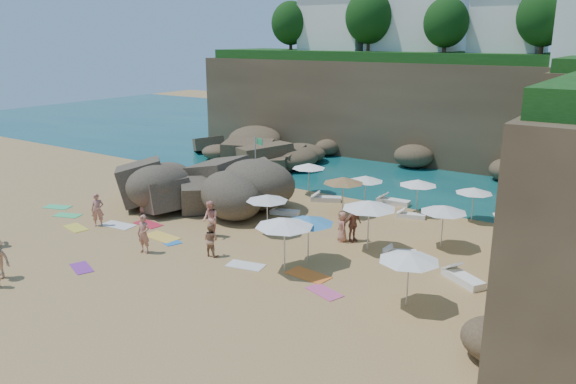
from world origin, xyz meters
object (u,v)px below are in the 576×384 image
Objects in this scene: person_stand_1 at (211,240)px; person_stand_4 at (342,227)px; parasol_0 at (309,166)px; lounger_0 at (326,199)px; person_stand_5 at (262,171)px; flag_pole at (257,157)px; parasol_2 at (474,190)px; person_stand_3 at (353,224)px; person_stand_2 at (258,185)px; parasol_1 at (366,178)px; person_stand_0 at (97,210)px; rock_outcrop at (203,204)px.

person_stand_1 is 1.03× the size of person_stand_4.
parasol_0 is 1.16× the size of lounger_0.
person_stand_5 is at bearing 139.72° from lounger_0.
flag_pole is 2.40× the size of person_stand_4.
person_stand_3 is (-4.01, -6.67, -0.87)m from parasol_2.
parasol_2 is at bearing -134.75° from person_stand_2.
lounger_0 is (-2.69, -0.01, -1.70)m from parasol_1.
person_stand_0 is at bearing -3.83° from person_stand_1.
parasol_2 is at bearing -11.98° from person_stand_0.
flag_pole is 11.01m from person_stand_0.
parasol_1 is 1.17× the size of person_stand_0.
person_stand_2 is 0.89× the size of person_stand_3.
person_stand_0 is (-16.59, -12.37, -0.85)m from parasol_2.
parasol_0 is at bearing 128.76° from lounger_0.
flag_pole is at bearing -155.83° from parasol_0.
person_stand_1 is at bearing 161.99° from person_stand_3.
person_stand_4 is at bearing -79.85° from lounger_0.
flag_pole is at bearing -175.53° from parasol_1.
rock_outcrop is at bearing -168.63° from lounger_0.
person_stand_0 reaches higher than person_stand_3.
parasol_2 is 1.11× the size of person_stand_0.
parasol_2 is at bearing 22.18° from rock_outcrop.
rock_outcrop is 6.66m from person_stand_0.
person_stand_3 is at bearing -3.38° from rock_outcrop.
person_stand_1 reaches higher than rock_outcrop.
lounger_0 is at bearing -179.80° from parasol_1.
parasol_0 is at bearing 24.17° from flag_pole.
flag_pole is at bearing 159.89° from lounger_0.
lounger_0 is at bearing -126.27° from person_stand_2.
parasol_0 reaches higher than person_stand_1.
person_stand_1 is (6.21, -6.15, 0.80)m from rock_outcrop.
flag_pole is at bearing 85.24° from person_stand_3.
flag_pole reaches higher than person_stand_2.
person_stand_0 is at bearing -143.28° from parasol_2.
parasol_0 reaches higher than lounger_0.
person_stand_1 is (0.16, -10.92, 0.65)m from lounger_0.
person_stand_0 is (-1.80, -6.35, 0.91)m from rock_outcrop.
rock_outcrop is 4.19× the size of person_stand_0.
rock_outcrop is at bearing -49.95° from person_stand_1.
person_stand_2 is (3.68, 9.52, -0.11)m from person_stand_0.
person_stand_4 is (4.14, 5.21, -0.02)m from person_stand_1.
parasol_1 is (7.66, 0.60, -0.51)m from flag_pole.
person_stand_4 is (9.27, -5.11, -1.59)m from flag_pole.
parasol_1 is (4.51, -0.82, -0.04)m from parasol_0.
person_stand_0 is 10.21m from person_stand_2.
parasol_0 is 1.19× the size of person_stand_0.
person_stand_1 is (8.01, 0.20, -0.12)m from person_stand_0.
person_stand_1 is (-8.58, -12.18, -0.97)m from parasol_2.
person_stand_1 is 0.99× the size of person_stand_2.
rock_outcrop is at bearing -151.34° from parasol_1.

